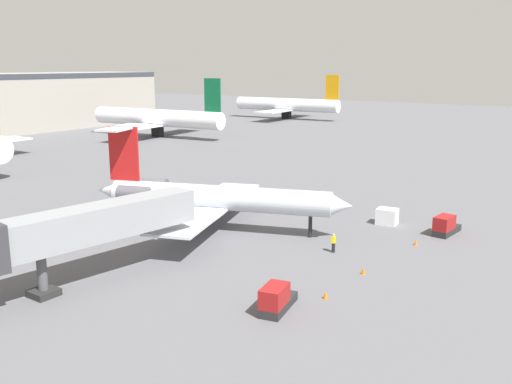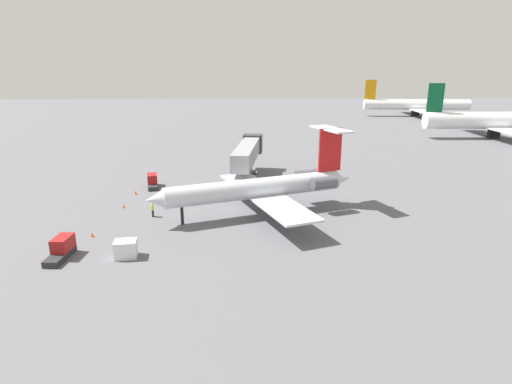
# 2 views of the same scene
# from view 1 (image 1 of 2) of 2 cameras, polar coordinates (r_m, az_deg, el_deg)

# --- Properties ---
(ground_plane) EXTENTS (400.00, 400.00, 0.10)m
(ground_plane) POSITION_cam_1_polar(r_m,az_deg,el_deg) (54.55, -3.72, -4.65)
(ground_plane) COLOR #5B5B60
(regional_jet) EXTENTS (21.68, 25.48, 9.99)m
(regional_jet) POSITION_cam_1_polar(r_m,az_deg,el_deg) (56.61, -4.70, -0.40)
(regional_jet) COLOR silver
(regional_jet) RESTS_ON ground_plane
(jet_bridge) EXTENTS (18.43, 5.37, 6.10)m
(jet_bridge) POSITION_cam_1_polar(r_m,az_deg,el_deg) (43.86, -17.43, -3.44)
(jet_bridge) COLOR gray
(jet_bridge) RESTS_ON ground_plane
(ground_crew_marshaller) EXTENTS (0.45, 0.35, 1.69)m
(ground_crew_marshaller) POSITION_cam_1_polar(r_m,az_deg,el_deg) (50.68, 7.71, -5.02)
(ground_crew_marshaller) COLOR black
(ground_crew_marshaller) RESTS_ON ground_plane
(baggage_tug_lead) EXTENTS (4.21, 2.24, 1.90)m
(baggage_tug_lead) POSITION_cam_1_polar(r_m,az_deg,el_deg) (38.70, 2.02, -10.63)
(baggage_tug_lead) COLOR #262628
(baggage_tug_lead) RESTS_ON ground_plane
(baggage_tug_trailing) EXTENTS (4.09, 1.69, 1.90)m
(baggage_tug_trailing) POSITION_cam_1_polar(r_m,az_deg,el_deg) (58.26, 18.31, -3.24)
(baggage_tug_trailing) COLOR #262628
(baggage_tug_trailing) RESTS_ON ground_plane
(cargo_container_uld) EXTENTS (1.84, 2.20, 1.65)m
(cargo_container_uld) POSITION_cam_1_polar(r_m,az_deg,el_deg) (60.38, 12.90, -2.38)
(cargo_container_uld) COLOR silver
(cargo_container_uld) RESTS_ON ground_plane
(traffic_cone_near) EXTENTS (0.36, 0.36, 0.55)m
(traffic_cone_near) POSITION_cam_1_polar(r_m,az_deg,el_deg) (54.26, 15.60, -4.84)
(traffic_cone_near) COLOR orange
(traffic_cone_near) RESTS_ON ground_plane
(traffic_cone_mid) EXTENTS (0.36, 0.36, 0.55)m
(traffic_cone_mid) POSITION_cam_1_polar(r_m,az_deg,el_deg) (46.12, 10.62, -7.69)
(traffic_cone_mid) COLOR orange
(traffic_cone_mid) RESTS_ON ground_plane
(traffic_cone_far) EXTENTS (0.36, 0.36, 0.55)m
(traffic_cone_far) POSITION_cam_1_polar(r_m,az_deg,el_deg) (41.14, 6.92, -10.11)
(traffic_cone_far) COLOR orange
(traffic_cone_far) RESTS_ON ground_plane
(parked_airliner_east_mid) EXTENTS (29.21, 34.44, 13.22)m
(parked_airliner_east_mid) POSITION_cam_1_polar(r_m,az_deg,el_deg) (132.08, -9.73, 7.24)
(parked_airliner_east_mid) COLOR white
(parked_airliner_east_mid) RESTS_ON ground_plane
(parked_airliner_east_end) EXTENTS (28.45, 33.62, 13.17)m
(parked_airliner_east_end) POSITION_cam_1_polar(r_m,az_deg,el_deg) (173.84, 3.12, 8.63)
(parked_airliner_east_end) COLOR silver
(parked_airliner_east_end) RESTS_ON ground_plane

